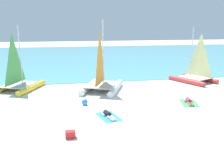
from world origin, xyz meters
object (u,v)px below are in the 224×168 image
Objects in this scene: towel_left at (109,117)px; sunbather_left at (108,114)px; sunbather_right at (189,101)px; beach_ball at (85,102)px; sailboat_yellow at (19,81)px; towel_right at (189,103)px; sailboat_red at (195,74)px; cooler_box at (70,134)px; sailboat_white at (102,81)px.

towel_left is 1.22× the size of sunbather_left.
beach_ball reaches higher than sunbather_right.
sunbather_left is (-0.02, 0.06, 0.13)m from towel_left.
sunbather_left is (6.37, -7.65, -0.67)m from sailboat_yellow.
sailboat_red is at bearing 59.06° from towel_right.
towel_right is (6.10, 1.62, 0.00)m from towel_left.
sailboat_red is 7.22m from towel_right.
sailboat_red is at bearing 38.46° from towel_left.
sunbather_right is (6.12, 1.69, 0.13)m from towel_left.
sunbather_left is 2.80m from beach_ball.
sailboat_yellow is 9.98m from sunbather_left.
beach_ball reaches higher than sunbather_left.
sunbather_left is at bearing -151.15° from sunbather_right.
sailboat_red reaches higher than towel_left.
sunbather_right is at bearing 75.98° from towel_right.
sailboat_red is at bearing 72.92° from sunbather_right.
towel_left is 2.87m from beach_ball.
towel_left is 3.44m from cooler_box.
cooler_box is (-12.15, -10.28, -0.59)m from sailboat_red.
beach_ball reaches higher than towel_right.
towel_left is at bearing -27.82° from sailboat_yellow.
sailboat_yellow is 2.84× the size of towel_left.
sailboat_yellow is at bearing 129.62° from towel_left.
beach_ball is at bearing 172.62° from towel_right.
beach_ball is (-7.35, 0.95, 0.21)m from towel_right.
cooler_box is (-1.11, -5.08, -0.04)m from beach_ball.
sailboat_white is at bearing 10.25° from sailboat_yellow.
sunbather_right is (-3.67, -6.09, -0.64)m from sailboat_red.
sailboat_red is 11.88× the size of beach_ball.
sailboat_white is at bearing 71.83° from sunbather_left.
sunbather_left is 3.11× the size of cooler_box.
sunbather_right is (0.02, 0.06, 0.13)m from towel_right.
sunbather_left is (-9.81, -7.71, -0.64)m from sailboat_red.
sailboat_yellow reaches higher than towel_right.
sunbather_right is at bearing 26.31° from cooler_box.
sunbather_left is at bearing -27.65° from sailboat_yellow.
sailboat_white reaches higher than sailboat_yellow.
sailboat_white is 11.71× the size of cooler_box.
sailboat_yellow is 1.04× the size of sailboat_red.
sailboat_yellow is at bearing -170.26° from sailboat_white.
cooler_box reaches higher than towel_left.
sailboat_white reaches higher than cooler_box.
towel_right is (-3.69, -6.15, -0.77)m from sailboat_red.
sailboat_red reaches higher than sunbather_right.
towel_left is at bearing -165.10° from towel_right.
sunbather_right is at bearing -16.75° from sailboat_white.
beach_ball is at bearing -172.85° from sunbather_right.
sailboat_red is 10.38× the size of cooler_box.
cooler_box is (4.03, -10.21, -0.62)m from sailboat_yellow.
sailboat_yellow reaches higher than sailboat_red.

